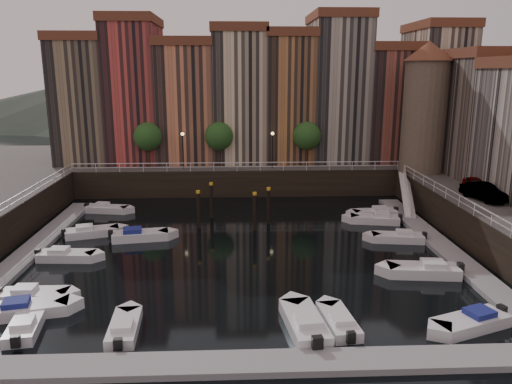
{
  "coord_description": "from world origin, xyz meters",
  "views": [
    {
      "loc": [
        -0.27,
        -38.2,
        13.81
      ],
      "look_at": [
        1.57,
        4.0,
        3.52
      ],
      "focal_mm": 35.0,
      "sensor_mm": 36.0,
      "label": 1
    }
  ],
  "objects_px": {
    "mooring_pilings": "(233,207)",
    "boat_left_0": "(26,309)",
    "car_b": "(484,193)",
    "corner_tower": "(425,106)",
    "boat_left_2": "(66,256)",
    "car_a": "(475,186)",
    "gangway": "(407,192)",
    "boat_left_1": "(33,295)"
  },
  "relations": [
    {
      "from": "mooring_pilings",
      "to": "boat_left_0",
      "type": "bearing_deg",
      "value": -125.33
    },
    {
      "from": "boat_left_0",
      "to": "car_b",
      "type": "distance_m",
      "value": 35.94
    },
    {
      "from": "corner_tower",
      "to": "boat_left_2",
      "type": "distance_m",
      "value": 38.4
    },
    {
      "from": "corner_tower",
      "to": "car_b",
      "type": "xyz_separation_m",
      "value": [
        0.83,
        -12.54,
        -6.47
      ]
    },
    {
      "from": "boat_left_0",
      "to": "car_a",
      "type": "bearing_deg",
      "value": 12.66
    },
    {
      "from": "boat_left_2",
      "to": "car_a",
      "type": "distance_m",
      "value": 35.44
    },
    {
      "from": "corner_tower",
      "to": "boat_left_0",
      "type": "relative_size",
      "value": 2.83
    },
    {
      "from": "boat_left_2",
      "to": "car_a",
      "type": "height_order",
      "value": "car_a"
    },
    {
      "from": "boat_left_2",
      "to": "car_b",
      "type": "distance_m",
      "value": 34.29
    },
    {
      "from": "gangway",
      "to": "car_a",
      "type": "xyz_separation_m",
      "value": [
        4.4,
        -5.1,
        1.74
      ]
    },
    {
      "from": "boat_left_1",
      "to": "mooring_pilings",
      "type": "bearing_deg",
      "value": 50.7
    },
    {
      "from": "gangway",
      "to": "mooring_pilings",
      "type": "relative_size",
      "value": 1.24
    },
    {
      "from": "mooring_pilings",
      "to": "boat_left_1",
      "type": "bearing_deg",
      "value": -129.45
    },
    {
      "from": "gangway",
      "to": "boat_left_1",
      "type": "xyz_separation_m",
      "value": [
        -29.91,
        -19.26,
        -1.58
      ]
    },
    {
      "from": "boat_left_0",
      "to": "mooring_pilings",
      "type": "bearing_deg",
      "value": 41.99
    },
    {
      "from": "boat_left_1",
      "to": "corner_tower",
      "type": "bearing_deg",
      "value": 36.05
    },
    {
      "from": "mooring_pilings",
      "to": "boat_left_1",
      "type": "xyz_separation_m",
      "value": [
        -12.36,
        -15.02,
        -1.31
      ]
    },
    {
      "from": "gangway",
      "to": "car_a",
      "type": "relative_size",
      "value": 2.16
    },
    {
      "from": "corner_tower",
      "to": "boat_left_1",
      "type": "distance_m",
      "value": 41.69
    },
    {
      "from": "gangway",
      "to": "boat_left_1",
      "type": "height_order",
      "value": "gangway"
    },
    {
      "from": "boat_left_1",
      "to": "car_a",
      "type": "xyz_separation_m",
      "value": [
        34.31,
        14.16,
        3.32
      ]
    },
    {
      "from": "boat_left_2",
      "to": "mooring_pilings",
      "type": "bearing_deg",
      "value": 36.9
    },
    {
      "from": "car_a",
      "to": "corner_tower",
      "type": "bearing_deg",
      "value": 109.01
    },
    {
      "from": "boat_left_1",
      "to": "car_b",
      "type": "xyz_separation_m",
      "value": [
        33.63,
        11.22,
        3.39
      ]
    },
    {
      "from": "corner_tower",
      "to": "boat_left_1",
      "type": "relative_size",
      "value": 3.18
    },
    {
      "from": "mooring_pilings",
      "to": "boat_left_0",
      "type": "height_order",
      "value": "mooring_pilings"
    },
    {
      "from": "gangway",
      "to": "boat_left_2",
      "type": "xyz_separation_m",
      "value": [
        -30.11,
        -12.47,
        -1.57
      ]
    },
    {
      "from": "boat_left_1",
      "to": "boat_left_2",
      "type": "xyz_separation_m",
      "value": [
        -0.2,
        6.79,
        0.01
      ]
    },
    {
      "from": "boat_left_2",
      "to": "car_a",
      "type": "relative_size",
      "value": 1.16
    },
    {
      "from": "mooring_pilings",
      "to": "boat_left_0",
      "type": "xyz_separation_m",
      "value": [
        -12.01,
        -16.94,
        -1.28
      ]
    },
    {
      "from": "gangway",
      "to": "boat_left_2",
      "type": "distance_m",
      "value": 32.63
    },
    {
      "from": "boat_left_0",
      "to": "car_b",
      "type": "xyz_separation_m",
      "value": [
        33.28,
        13.14,
        3.35
      ]
    },
    {
      "from": "gangway",
      "to": "boat_left_0",
      "type": "bearing_deg",
      "value": -144.38
    },
    {
      "from": "mooring_pilings",
      "to": "boat_left_1",
      "type": "distance_m",
      "value": 19.5
    },
    {
      "from": "corner_tower",
      "to": "car_a",
      "type": "xyz_separation_m",
      "value": [
        1.5,
        -9.6,
        -6.54
      ]
    },
    {
      "from": "boat_left_0",
      "to": "car_b",
      "type": "height_order",
      "value": "car_b"
    },
    {
      "from": "car_b",
      "to": "corner_tower",
      "type": "bearing_deg",
      "value": 78.86
    },
    {
      "from": "mooring_pilings",
      "to": "boat_left_1",
      "type": "height_order",
      "value": "mooring_pilings"
    },
    {
      "from": "corner_tower",
      "to": "car_b",
      "type": "relative_size",
      "value": 3.15
    },
    {
      "from": "car_a",
      "to": "boat_left_2",
      "type": "bearing_deg",
      "value": -157.8
    },
    {
      "from": "mooring_pilings",
      "to": "boat_left_2",
      "type": "bearing_deg",
      "value": -146.74
    },
    {
      "from": "corner_tower",
      "to": "gangway",
      "type": "bearing_deg",
      "value": -122.8
    }
  ]
}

